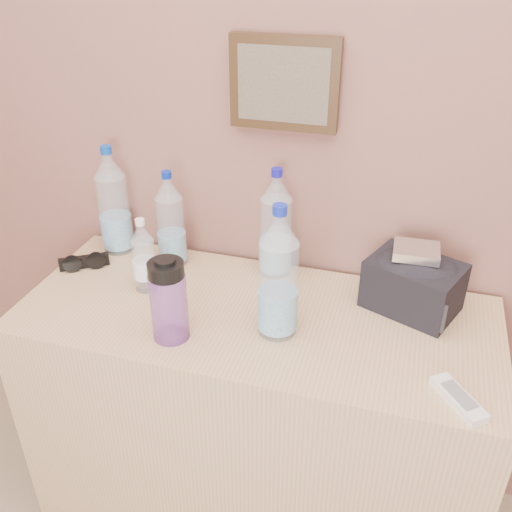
{
  "coord_description": "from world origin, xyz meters",
  "views": [
    {
      "loc": [
        0.25,
        0.47,
        1.77
      ],
      "look_at": [
        -0.12,
        1.71,
        1.01
      ],
      "focal_mm": 40.0,
      "sensor_mm": 36.0,
      "label": 1
    }
  ],
  "objects_px": {
    "pet_large_d": "(278,279)",
    "pet_large_a": "(114,206)",
    "dresser": "(255,420)",
    "pet_large_b": "(171,224)",
    "nalgene_bottle": "(169,300)",
    "ac_remote": "(458,399)",
    "foil_packet": "(416,251)",
    "sunglasses": "(84,262)",
    "toiletry_bag": "(414,283)",
    "pet_large_c": "(276,229)",
    "pet_small": "(144,259)"
  },
  "relations": [
    {
      "from": "pet_large_d",
      "to": "pet_large_a",
      "type": "bearing_deg",
      "value": 155.75
    },
    {
      "from": "dresser",
      "to": "pet_large_b",
      "type": "bearing_deg",
      "value": 150.09
    },
    {
      "from": "pet_large_a",
      "to": "nalgene_bottle",
      "type": "relative_size",
      "value": 1.52
    },
    {
      "from": "ac_remote",
      "to": "foil_packet",
      "type": "distance_m",
      "value": 0.42
    },
    {
      "from": "nalgene_bottle",
      "to": "sunglasses",
      "type": "relative_size",
      "value": 1.53
    },
    {
      "from": "ac_remote",
      "to": "toiletry_bag",
      "type": "bearing_deg",
      "value": 162.09
    },
    {
      "from": "foil_packet",
      "to": "ac_remote",
      "type": "bearing_deg",
      "value": -69.42
    },
    {
      "from": "dresser",
      "to": "foil_packet",
      "type": "bearing_deg",
      "value": 21.52
    },
    {
      "from": "ac_remote",
      "to": "pet_large_c",
      "type": "bearing_deg",
      "value": -165.98
    },
    {
      "from": "pet_large_b",
      "to": "pet_large_d",
      "type": "distance_m",
      "value": 0.48
    },
    {
      "from": "dresser",
      "to": "pet_large_c",
      "type": "relative_size",
      "value": 3.9
    },
    {
      "from": "dresser",
      "to": "pet_small",
      "type": "distance_m",
      "value": 0.62
    },
    {
      "from": "pet_large_c",
      "to": "pet_large_d",
      "type": "xyz_separation_m",
      "value": [
        0.08,
        -0.29,
        0.01
      ]
    },
    {
      "from": "pet_small",
      "to": "pet_large_c",
      "type": "bearing_deg",
      "value": 30.11
    },
    {
      "from": "nalgene_bottle",
      "to": "ac_remote",
      "type": "relative_size",
      "value": 1.54
    },
    {
      "from": "pet_small",
      "to": "pet_large_b",
      "type": "bearing_deg",
      "value": 84.57
    },
    {
      "from": "pet_large_a",
      "to": "foil_packet",
      "type": "relative_size",
      "value": 2.95
    },
    {
      "from": "nalgene_bottle",
      "to": "toiletry_bag",
      "type": "height_order",
      "value": "nalgene_bottle"
    },
    {
      "from": "pet_small",
      "to": "sunglasses",
      "type": "relative_size",
      "value": 1.5
    },
    {
      "from": "ac_remote",
      "to": "pet_large_b",
      "type": "bearing_deg",
      "value": -151.98
    },
    {
      "from": "pet_small",
      "to": "foil_packet",
      "type": "relative_size",
      "value": 1.89
    },
    {
      "from": "pet_large_b",
      "to": "foil_packet",
      "type": "bearing_deg",
      "value": -2.3
    },
    {
      "from": "dresser",
      "to": "pet_large_c",
      "type": "xyz_separation_m",
      "value": [
        -0.0,
        0.23,
        0.57
      ]
    },
    {
      "from": "dresser",
      "to": "pet_large_d",
      "type": "xyz_separation_m",
      "value": [
        0.08,
        -0.06,
        0.58
      ]
    },
    {
      "from": "pet_small",
      "to": "foil_packet",
      "type": "height_order",
      "value": "pet_small"
    },
    {
      "from": "nalgene_bottle",
      "to": "foil_packet",
      "type": "height_order",
      "value": "nalgene_bottle"
    },
    {
      "from": "pet_large_a",
      "to": "pet_small",
      "type": "bearing_deg",
      "value": -44.31
    },
    {
      "from": "pet_large_c",
      "to": "sunglasses",
      "type": "height_order",
      "value": "pet_large_c"
    },
    {
      "from": "pet_small",
      "to": "ac_remote",
      "type": "height_order",
      "value": "pet_small"
    },
    {
      "from": "pet_large_a",
      "to": "ac_remote",
      "type": "distance_m",
      "value": 1.16
    },
    {
      "from": "pet_small",
      "to": "foil_packet",
      "type": "bearing_deg",
      "value": 9.91
    },
    {
      "from": "pet_large_a",
      "to": "ac_remote",
      "type": "relative_size",
      "value": 2.35
    },
    {
      "from": "pet_large_d",
      "to": "nalgene_bottle",
      "type": "relative_size",
      "value": 1.57
    },
    {
      "from": "dresser",
      "to": "sunglasses",
      "type": "xyz_separation_m",
      "value": [
        -0.59,
        0.08,
        0.44
      ]
    },
    {
      "from": "pet_large_b",
      "to": "pet_large_d",
      "type": "xyz_separation_m",
      "value": [
        0.41,
        -0.25,
        0.03
      ]
    },
    {
      "from": "ac_remote",
      "to": "dresser",
      "type": "bearing_deg",
      "value": -148.06
    },
    {
      "from": "toiletry_bag",
      "to": "foil_packet",
      "type": "distance_m",
      "value": 0.1
    },
    {
      "from": "pet_small",
      "to": "sunglasses",
      "type": "distance_m",
      "value": 0.26
    },
    {
      "from": "ac_remote",
      "to": "toiletry_bag",
      "type": "relative_size",
      "value": 0.63
    },
    {
      "from": "pet_large_a",
      "to": "toiletry_bag",
      "type": "xyz_separation_m",
      "value": [
        0.95,
        -0.07,
        -0.08
      ]
    },
    {
      "from": "pet_large_a",
      "to": "pet_large_c",
      "type": "xyz_separation_m",
      "value": [
        0.53,
        0.01,
        -0.01
      ]
    },
    {
      "from": "pet_large_a",
      "to": "ac_remote",
      "type": "xyz_separation_m",
      "value": [
        1.08,
        -0.41,
        -0.15
      ]
    },
    {
      "from": "pet_large_c",
      "to": "ac_remote",
      "type": "xyz_separation_m",
      "value": [
        0.54,
        -0.42,
        -0.14
      ]
    },
    {
      "from": "pet_large_c",
      "to": "pet_small",
      "type": "bearing_deg",
      "value": -149.89
    },
    {
      "from": "foil_packet",
      "to": "nalgene_bottle",
      "type": "bearing_deg",
      "value": -151.46
    },
    {
      "from": "pet_large_b",
      "to": "ac_remote",
      "type": "distance_m",
      "value": 0.96
    },
    {
      "from": "pet_large_d",
      "to": "ac_remote",
      "type": "height_order",
      "value": "pet_large_d"
    },
    {
      "from": "pet_small",
      "to": "sunglasses",
      "type": "bearing_deg",
      "value": 167.72
    },
    {
      "from": "pet_small",
      "to": "dresser",
      "type": "bearing_deg",
      "value": -4.8
    },
    {
      "from": "dresser",
      "to": "sunglasses",
      "type": "height_order",
      "value": "sunglasses"
    }
  ]
}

